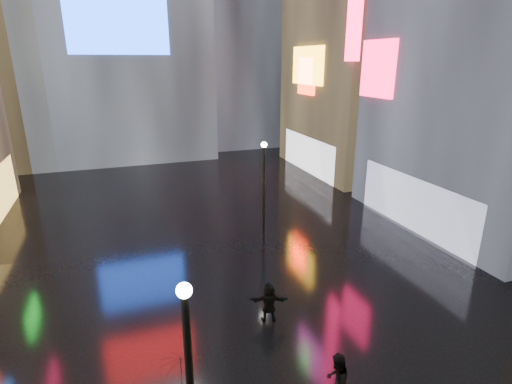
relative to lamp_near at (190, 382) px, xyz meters
name	(u,v)px	position (x,y,z in m)	size (l,w,h in m)	color
ground	(207,236)	(3.22, 13.13, -2.94)	(140.00, 140.00, 0.00)	black
lamp_near	(190,382)	(0.00, 0.00, 0.00)	(0.30, 0.30, 5.20)	black
lamp_far	(264,185)	(6.07, 11.94, 0.00)	(0.30, 0.30, 5.20)	black
pedestrian_1	(337,381)	(4.06, 0.95, -2.13)	(0.79, 0.62, 1.64)	black
pedestrian_5	(269,302)	(3.70, 5.08, -2.18)	(1.41, 0.45, 1.52)	black
umbrella_2	(181,373)	(-0.01, 1.29, -0.90)	(0.99, 1.01, 0.91)	black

